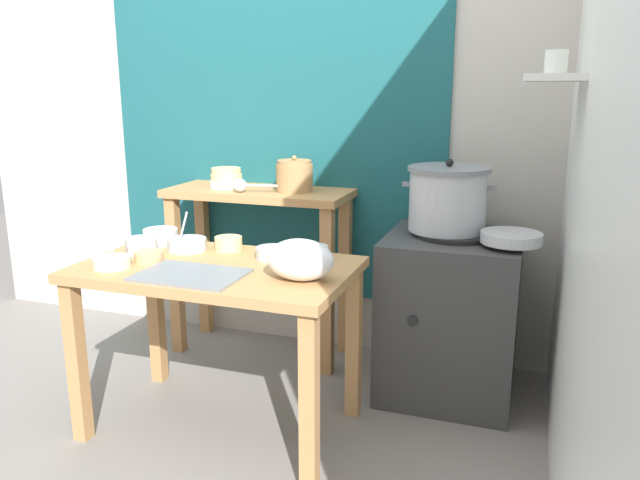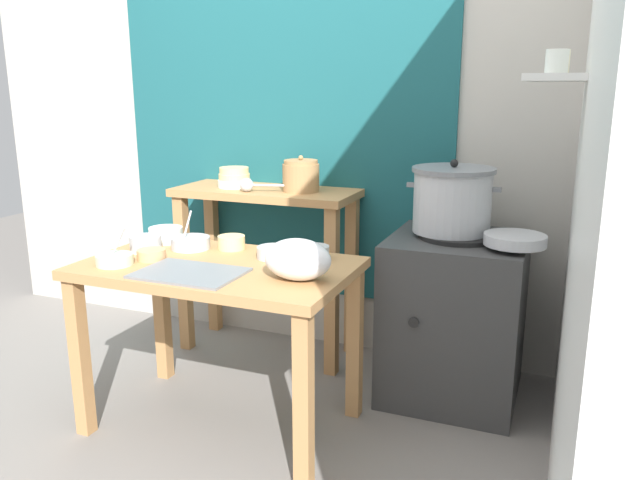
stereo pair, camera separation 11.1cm
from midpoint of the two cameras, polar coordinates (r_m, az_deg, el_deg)
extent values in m
plane|color=gray|center=(2.80, -11.09, -16.81)|extent=(9.00, 9.00, 0.00)
cube|color=#B2ADA3|center=(3.37, -1.03, 11.89)|extent=(4.40, 0.10, 2.60)
cube|color=#195156|center=(3.41, -5.44, 12.69)|extent=(1.90, 0.02, 2.10)
cube|color=white|center=(2.27, 23.00, 9.81)|extent=(0.10, 3.20, 2.60)
cube|color=silver|center=(2.46, 19.49, 13.86)|extent=(0.20, 0.56, 0.02)
cylinder|color=silver|center=(2.30, 19.58, 15.18)|extent=(0.07, 0.07, 0.08)
cylinder|color=beige|center=(2.45, 19.59, 15.13)|extent=(0.08, 0.08, 0.08)
cube|color=#B27F4C|center=(2.55, -10.69, -2.69)|extent=(1.10, 0.66, 0.04)
cube|color=#B27F4C|center=(2.75, -22.57, -10.34)|extent=(0.06, 0.06, 0.68)
cube|color=#B27F4C|center=(2.25, -2.46, -14.72)|extent=(0.06, 0.06, 0.68)
cube|color=#B27F4C|center=(3.15, -15.83, -6.68)|extent=(0.06, 0.06, 0.68)
cube|color=#B27F4C|center=(2.73, 1.94, -9.40)|extent=(0.06, 0.06, 0.68)
cube|color=#B27F4C|center=(3.26, -6.66, 4.29)|extent=(0.96, 0.40, 0.04)
cube|color=#B27F4C|center=(3.44, -14.02, -3.21)|extent=(0.06, 0.06, 0.86)
cube|color=#B27F4C|center=(3.07, -0.38, -4.88)|extent=(0.06, 0.06, 0.86)
cube|color=#B27F4C|center=(3.69, -11.49, -1.94)|extent=(0.06, 0.06, 0.86)
cube|color=#B27F4C|center=(3.34, 1.35, -3.31)|extent=(0.06, 0.06, 0.86)
cube|color=#383838|center=(2.97, 10.81, -6.82)|extent=(0.60, 0.60, 0.76)
cylinder|color=black|center=(2.86, 11.16, 0.52)|extent=(0.36, 0.36, 0.02)
cylinder|color=black|center=(2.68, 7.33, -7.37)|extent=(0.04, 0.02, 0.04)
cylinder|color=#B7BABF|center=(2.85, 10.56, 3.53)|extent=(0.34, 0.34, 0.27)
cylinder|color=slate|center=(2.83, 10.69, 6.44)|extent=(0.37, 0.37, 0.02)
sphere|color=black|center=(2.83, 10.72, 7.01)|extent=(0.04, 0.04, 0.04)
cube|color=slate|center=(2.88, 6.86, 5.12)|extent=(0.04, 0.02, 0.02)
cube|color=slate|center=(2.82, 14.45, 4.61)|extent=(0.04, 0.02, 0.02)
cylinder|color=#A37A4C|center=(3.16, -3.38, 5.72)|extent=(0.19, 0.19, 0.14)
cylinder|color=#A37A4C|center=(3.15, -3.40, 7.16)|extent=(0.17, 0.17, 0.02)
sphere|color=#A37A4C|center=(3.15, -3.40, 7.55)|extent=(0.02, 0.02, 0.02)
cylinder|color=silver|center=(3.33, -9.53, 5.10)|extent=(0.18, 0.18, 0.04)
cylinder|color=#E5C684|center=(3.32, -9.56, 5.71)|extent=(0.16, 0.16, 0.03)
cylinder|color=#E5C684|center=(3.32, -9.58, 6.27)|extent=(0.15, 0.15, 0.03)
sphere|color=#B7BABF|center=(3.17, -8.38, 4.98)|extent=(0.07, 0.07, 0.07)
cylinder|color=#B7BABF|center=(3.14, -5.98, 4.98)|extent=(0.20, 0.06, 0.01)
cube|color=slate|center=(2.42, -13.12, -3.15)|extent=(0.40, 0.28, 0.01)
ellipsoid|color=white|center=(2.29, -3.21, -1.82)|extent=(0.26, 0.19, 0.16)
cylinder|color=#B7BABF|center=(2.71, 16.06, 0.20)|extent=(0.26, 0.26, 0.05)
cylinder|color=#B7D1AD|center=(2.62, -19.76, -1.95)|extent=(0.15, 0.15, 0.04)
cylinder|color=brown|center=(2.61, -19.78, -1.62)|extent=(0.13, 0.13, 0.01)
cylinder|color=#B7BABF|center=(2.61, -19.58, -0.63)|extent=(0.10, 0.02, 0.15)
cylinder|color=#B7BABF|center=(2.60, -5.64, -1.20)|extent=(0.14, 0.14, 0.05)
cylinder|color=beige|center=(2.59, -5.65, -0.80)|extent=(0.12, 0.12, 0.01)
cylinder|color=#B7BABF|center=(2.79, -17.20, -0.51)|extent=(0.13, 0.13, 0.07)
cylinder|color=beige|center=(2.78, -17.24, 0.06)|extent=(0.11, 0.11, 0.01)
cylinder|color=#B7BABF|center=(2.80, -13.25, -0.40)|extent=(0.17, 0.17, 0.05)
cylinder|color=#BFB28C|center=(2.79, -13.27, 0.00)|extent=(0.15, 0.15, 0.01)
cylinder|color=#B7BABF|center=(2.79, -13.68, 0.77)|extent=(0.01, 0.10, 0.16)
cylinder|color=#B7BABF|center=(2.58, -1.83, -1.16)|extent=(0.12, 0.12, 0.06)
cylinder|color=brown|center=(2.58, -1.83, -0.69)|extent=(0.11, 0.11, 0.01)
cylinder|color=silver|center=(2.94, -15.50, 0.32)|extent=(0.15, 0.15, 0.07)
cylinder|color=maroon|center=(2.93, -15.54, 0.86)|extent=(0.13, 0.13, 0.01)
cylinder|color=#E5C684|center=(2.76, -9.56, -0.32)|extent=(0.12, 0.12, 0.06)
cylinder|color=#BFB28C|center=(2.75, -9.58, 0.16)|extent=(0.10, 0.10, 0.01)
cylinder|color=tan|center=(2.65, -16.63, -1.48)|extent=(0.12, 0.12, 0.04)
cylinder|color=beige|center=(2.65, -16.66, -1.16)|extent=(0.10, 0.10, 0.01)
camera|label=1|loc=(0.06, -91.28, -0.32)|focal=34.81mm
camera|label=2|loc=(0.06, 88.72, 0.32)|focal=34.81mm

